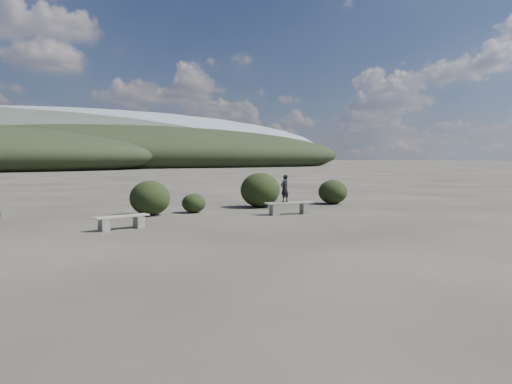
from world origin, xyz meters
TOP-DOWN VIEW (x-y plane):
  - ground at (0.00, 0.00)m, footprint 1200.00×1200.00m
  - bench_left at (-2.83, 5.59)m, footprint 1.69×0.60m
  - bench_right at (3.66, 6.13)m, footprint 1.90×0.74m
  - seated_person at (3.46, 6.17)m, footprint 0.42×0.32m
  - shrub_b at (-0.81, 8.67)m, footprint 1.48×1.48m
  - shrub_c at (0.91, 8.60)m, footprint 0.92×0.92m
  - shrub_d at (4.24, 9.05)m, footprint 1.69×1.69m
  - shrub_e at (7.92, 8.61)m, footprint 1.33×1.33m

SIDE VIEW (x-z plane):
  - ground at x=0.00m, z-range 0.00..0.00m
  - bench_left at x=-2.83m, z-range 0.04..0.46m
  - bench_right at x=3.66m, z-range 0.05..0.52m
  - shrub_c at x=0.91m, z-range 0.00..0.73m
  - shrub_e at x=7.92m, z-range 0.00..1.11m
  - shrub_b at x=-0.81m, z-range 0.00..1.27m
  - shrub_d at x=4.24m, z-range 0.00..1.48m
  - seated_person at x=3.46m, z-range 0.47..1.48m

